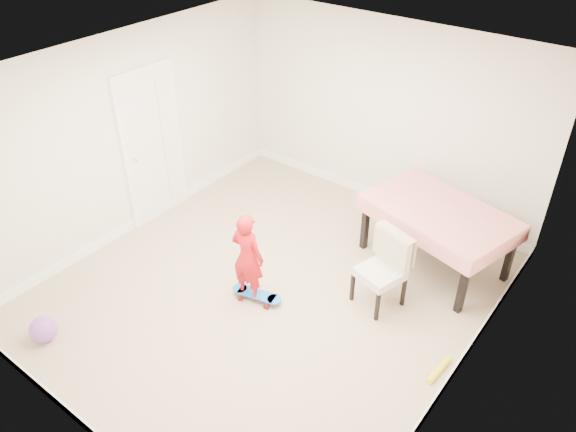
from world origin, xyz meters
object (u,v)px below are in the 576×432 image
Objects in this scene: dining_chair at (380,271)px; balloon at (43,330)px; child at (248,259)px; dining_table at (435,237)px; skateboard at (257,296)px.

dining_chair reaches higher than balloon.
child reaches higher than dining_chair.
dining_table is 1.54× the size of child.
skateboard is (-1.29, -1.83, -0.35)m from dining_table.
balloon is (-2.66, -3.65, -0.26)m from dining_table.
skateboard is at bearing -128.18° from dining_chair.
child is at bearing -112.17° from dining_table.
balloon is (-1.37, -1.83, 0.09)m from skateboard.
dining_chair reaches higher than dining_table.
skateboard is 2.17× the size of balloon.
dining_table is 6.04× the size of balloon.
balloon is at bearing -139.84° from skateboard.
dining_table is at bearing 53.98° from balloon.
skateboard is 0.51m from child.
balloon is at bearing 49.80° from child.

